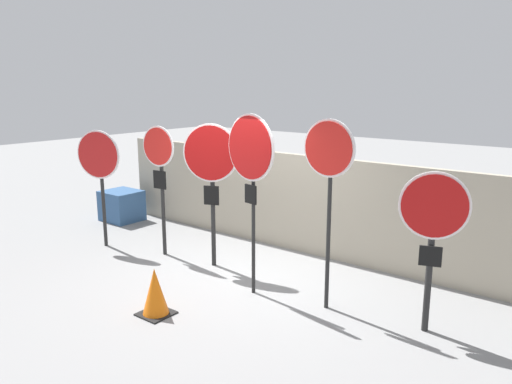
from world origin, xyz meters
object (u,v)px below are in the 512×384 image
object	(u,v)px
stop_sign_3	(251,158)
traffic_cone_0	(155,292)
stop_sign_1	(159,162)
storage_crate	(122,206)
stop_sign_2	(211,165)
stop_sign_5	(433,222)
stop_sign_0	(99,162)
stop_sign_4	(329,166)

from	to	relation	value
stop_sign_3	traffic_cone_0	distance (m)	2.17
stop_sign_1	storage_crate	world-z (taller)	stop_sign_1
stop_sign_2	stop_sign_5	size ratio (longest dim) A/B	1.18
stop_sign_2	traffic_cone_0	bearing A→B (deg)	-92.74
stop_sign_0	stop_sign_3	xyz separation A→B (m)	(3.46, 0.03, 0.38)
stop_sign_0	storage_crate	distance (m)	2.20
stop_sign_4	traffic_cone_0	bearing A→B (deg)	-135.54
stop_sign_0	stop_sign_4	distance (m)	4.57
stop_sign_2	stop_sign_3	bearing A→B (deg)	-43.61
traffic_cone_0	stop_sign_0	bearing A→B (deg)	156.51
stop_sign_3	stop_sign_5	size ratio (longest dim) A/B	1.29
stop_sign_0	traffic_cone_0	size ratio (longest dim) A/B	3.39
stop_sign_1	traffic_cone_0	size ratio (longest dim) A/B	3.57
stop_sign_5	storage_crate	size ratio (longest dim) A/B	2.51
stop_sign_4	traffic_cone_0	xyz separation A→B (m)	(-1.65, -1.51, -1.63)
storage_crate	stop_sign_0	bearing A→B (deg)	-47.43
stop_sign_0	stop_sign_5	size ratio (longest dim) A/B	1.08
stop_sign_5	storage_crate	bearing A→B (deg)	153.72
stop_sign_4	stop_sign_5	size ratio (longest dim) A/B	1.28
stop_sign_3	stop_sign_4	xyz separation A→B (m)	(1.09, 0.22, -0.02)
stop_sign_3	storage_crate	xyz separation A→B (m)	(-4.69, 1.30, -1.63)
stop_sign_4	stop_sign_5	distance (m)	1.42
stop_sign_1	stop_sign_2	bearing A→B (deg)	1.82
stop_sign_2	storage_crate	distance (m)	3.85
stop_sign_0	stop_sign_2	size ratio (longest dim) A/B	0.91
stop_sign_5	stop_sign_2	bearing A→B (deg)	160.09
stop_sign_1	traffic_cone_0	xyz separation A→B (m)	(1.69, -1.62, -1.33)
stop_sign_2	stop_sign_5	world-z (taller)	stop_sign_2
stop_sign_3	storage_crate	distance (m)	5.13
stop_sign_0	stop_sign_2	world-z (taller)	stop_sign_2
stop_sign_2	storage_crate	size ratio (longest dim) A/B	2.97
stop_sign_5	stop_sign_3	bearing A→B (deg)	170.70
stop_sign_2	stop_sign_1	bearing A→B (deg)	164.85
stop_sign_2	traffic_cone_0	world-z (taller)	stop_sign_2
stop_sign_0	stop_sign_1	distance (m)	1.27
stop_sign_2	stop_sign_4	bearing A→B (deg)	-28.25
stop_sign_1	stop_sign_3	distance (m)	2.30
stop_sign_3	stop_sign_1	bearing A→B (deg)	-177.98
stop_sign_4	stop_sign_5	world-z (taller)	stop_sign_4
stop_sign_1	stop_sign_4	bearing A→B (deg)	-7.08
stop_sign_1	stop_sign_2	distance (m)	1.08
stop_sign_1	stop_sign_4	distance (m)	3.35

